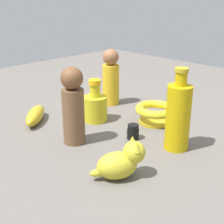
{
  "coord_description": "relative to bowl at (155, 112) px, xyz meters",
  "views": [
    {
      "loc": [
        0.65,
        0.65,
        0.4
      ],
      "look_at": [
        0.0,
        0.0,
        0.05
      ],
      "focal_mm": 50.93,
      "sensor_mm": 36.0,
      "label": 1
    }
  ],
  "objects": [
    {
      "name": "person_figure_adult",
      "position": [
        0.27,
        -0.07,
        0.07
      ],
      "size": [
        0.09,
        0.09,
        0.22
      ],
      "color": "brown",
      "rests_on": "ground"
    },
    {
      "name": "person_figure_child",
      "position": [
        -0.03,
        -0.23,
        0.06
      ],
      "size": [
        0.08,
        0.08,
        0.21
      ],
      "color": "gold",
      "rests_on": "ground"
    },
    {
      "name": "nail_polish_jar",
      "position": [
        0.14,
        0.03,
        -0.02
      ],
      "size": [
        0.04,
        0.04,
        0.04
      ],
      "color": "black",
      "rests_on": "ground"
    },
    {
      "name": "ground",
      "position": [
        0.12,
        -0.07,
        -0.04
      ],
      "size": [
        2.0,
        2.0,
        0.0
      ],
      "primitive_type": "plane",
      "color": "#5B5651"
    },
    {
      "name": "bottle_short",
      "position": [
        0.13,
        -0.15,
        0.01
      ],
      "size": [
        0.08,
        0.08,
        0.14
      ],
      "color": "gold",
      "rests_on": "ground"
    },
    {
      "name": "bowl",
      "position": [
        0.0,
        0.0,
        0.0
      ],
      "size": [
        0.13,
        0.13,
        0.06
      ],
      "color": "gold",
      "rests_on": "ground"
    },
    {
      "name": "bottle_tall",
      "position": [
        0.1,
        0.15,
        0.06
      ],
      "size": [
        0.07,
        0.07,
        0.22
      ],
      "color": "#BD9C09",
      "rests_on": "ground"
    },
    {
      "name": "banana",
      "position": [
        0.27,
        -0.28,
        -0.02
      ],
      "size": [
        0.14,
        0.14,
        0.05
      ],
      "primitive_type": "ellipsoid",
      "rotation": [
        0.0,
        0.0,
        3.9
      ],
      "color": "gold",
      "rests_on": "ground"
    },
    {
      "name": "cat_figurine",
      "position": [
        0.31,
        0.15,
        0.0
      ],
      "size": [
        0.12,
        0.1,
        0.09
      ],
      "color": "gold",
      "rests_on": "ground"
    }
  ]
}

